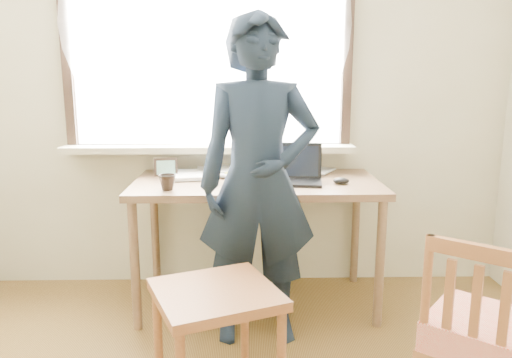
{
  "coord_description": "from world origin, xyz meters",
  "views": [
    {
      "loc": [
        0.03,
        -1.26,
        1.4
      ],
      "look_at": [
        0.08,
        0.95,
        0.93
      ],
      "focal_mm": 35.0,
      "sensor_mm": 36.0,
      "label": 1
    }
  ],
  "objects_px": {
    "side_chair": "(483,337)",
    "person": "(259,182)",
    "mug_dark": "(167,182)",
    "desk": "(257,194)",
    "mug_white": "(248,168)",
    "work_chair": "(216,307)",
    "laptop": "(294,173)"
  },
  "relations": [
    {
      "from": "work_chair",
      "to": "person",
      "type": "bearing_deg",
      "value": 69.73
    },
    {
      "from": "desk",
      "to": "laptop",
      "type": "distance_m",
      "value": 0.26
    },
    {
      "from": "desk",
      "to": "side_chair",
      "type": "relative_size",
      "value": 1.71
    },
    {
      "from": "desk",
      "to": "laptop",
      "type": "relative_size",
      "value": 4.14
    },
    {
      "from": "mug_dark",
      "to": "work_chair",
      "type": "distance_m",
      "value": 0.84
    },
    {
      "from": "mug_white",
      "to": "person",
      "type": "relative_size",
      "value": 0.07
    },
    {
      "from": "mug_white",
      "to": "desk",
      "type": "bearing_deg",
      "value": -75.04
    },
    {
      "from": "mug_white",
      "to": "mug_dark",
      "type": "height_order",
      "value": "mug_white"
    },
    {
      "from": "laptop",
      "to": "person",
      "type": "xyz_separation_m",
      "value": [
        -0.22,
        -0.36,
        0.02
      ]
    },
    {
      "from": "laptop",
      "to": "work_chair",
      "type": "distance_m",
      "value": 1.06
    },
    {
      "from": "laptop",
      "to": "mug_white",
      "type": "height_order",
      "value": "laptop"
    },
    {
      "from": "laptop",
      "to": "person",
      "type": "height_order",
      "value": "person"
    },
    {
      "from": "laptop",
      "to": "side_chair",
      "type": "relative_size",
      "value": 0.41
    },
    {
      "from": "side_chair",
      "to": "person",
      "type": "xyz_separation_m",
      "value": [
        -0.81,
        0.84,
        0.41
      ]
    },
    {
      "from": "person",
      "to": "work_chair",
      "type": "bearing_deg",
      "value": -114.16
    },
    {
      "from": "mug_dark",
      "to": "person",
      "type": "relative_size",
      "value": 0.05
    },
    {
      "from": "side_chair",
      "to": "person",
      "type": "height_order",
      "value": "person"
    },
    {
      "from": "side_chair",
      "to": "desk",
      "type": "bearing_deg",
      "value": 123.31
    },
    {
      "from": "desk",
      "to": "mug_white",
      "type": "relative_size",
      "value": 12.98
    },
    {
      "from": "mug_dark",
      "to": "mug_white",
      "type": "bearing_deg",
      "value": 43.75
    },
    {
      "from": "mug_white",
      "to": "side_chair",
      "type": "bearing_deg",
      "value": -58.81
    },
    {
      "from": "mug_white",
      "to": "person",
      "type": "distance_m",
      "value": 0.58
    },
    {
      "from": "desk",
      "to": "work_chair",
      "type": "relative_size",
      "value": 2.29
    },
    {
      "from": "work_chair",
      "to": "side_chair",
      "type": "bearing_deg",
      "value": -17.04
    },
    {
      "from": "desk",
      "to": "mug_white",
      "type": "height_order",
      "value": "mug_white"
    },
    {
      "from": "desk",
      "to": "laptop",
      "type": "bearing_deg",
      "value": -8.75
    },
    {
      "from": "person",
      "to": "mug_dark",
      "type": "bearing_deg",
      "value": 158.75
    },
    {
      "from": "desk",
      "to": "side_chair",
      "type": "bearing_deg",
      "value": -56.69
    },
    {
      "from": "desk",
      "to": "mug_white",
      "type": "distance_m",
      "value": 0.23
    },
    {
      "from": "desk",
      "to": "work_chair",
      "type": "bearing_deg",
      "value": -101.98
    },
    {
      "from": "laptop",
      "to": "side_chair",
      "type": "distance_m",
      "value": 1.39
    },
    {
      "from": "laptop",
      "to": "mug_dark",
      "type": "bearing_deg",
      "value": -164.14
    }
  ]
}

